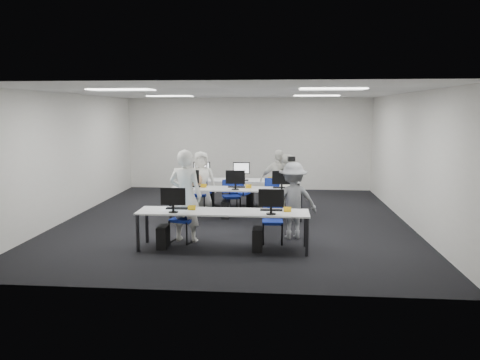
# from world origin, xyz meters

# --- Properties ---
(room) EXTENTS (9.00, 9.02, 3.00)m
(room) POSITION_xyz_m (0.00, 0.00, 1.50)
(room) COLOR black
(room) RESTS_ON ground
(ceiling_panels) EXTENTS (5.20, 4.60, 0.02)m
(ceiling_panels) POSITION_xyz_m (0.00, 0.00, 2.98)
(ceiling_panels) COLOR white
(ceiling_panels) RESTS_ON room
(desk_front) EXTENTS (3.20, 0.70, 0.73)m
(desk_front) POSITION_xyz_m (0.00, -2.40, 0.68)
(desk_front) COLOR white
(desk_front) RESTS_ON ground
(desk_mid) EXTENTS (3.20, 0.70, 0.73)m
(desk_mid) POSITION_xyz_m (0.00, 0.20, 0.68)
(desk_mid) COLOR white
(desk_mid) RESTS_ON ground
(desk_back) EXTENTS (3.20, 0.70, 0.73)m
(desk_back) POSITION_xyz_m (0.00, 1.60, 0.68)
(desk_back) COLOR white
(desk_back) RESTS_ON ground
(equipment_front) EXTENTS (2.51, 0.41, 1.19)m
(equipment_front) POSITION_xyz_m (-0.19, -2.42, 0.36)
(equipment_front) COLOR #0D68B4
(equipment_front) RESTS_ON desk_front
(equipment_mid) EXTENTS (2.91, 0.41, 1.19)m
(equipment_mid) POSITION_xyz_m (-0.19, 0.18, 0.36)
(equipment_mid) COLOR white
(equipment_mid) RESTS_ON desk_mid
(equipment_back) EXTENTS (2.91, 0.41, 1.19)m
(equipment_back) POSITION_xyz_m (0.19, 1.62, 0.36)
(equipment_back) COLOR white
(equipment_back) RESTS_ON desk_back
(chair_0) EXTENTS (0.54, 0.57, 0.87)m
(chair_0) POSITION_xyz_m (-0.86, -1.94, 0.28)
(chair_0) COLOR navy
(chair_0) RESTS_ON ground
(chair_1) EXTENTS (0.42, 0.45, 0.82)m
(chair_1) POSITION_xyz_m (0.92, -1.86, 0.26)
(chair_1) COLOR navy
(chair_1) RESTS_ON ground
(chair_2) EXTENTS (0.43, 0.47, 0.86)m
(chair_2) POSITION_xyz_m (-1.04, 0.88, 0.27)
(chair_2) COLOR navy
(chair_2) RESTS_ON ground
(chair_3) EXTENTS (0.53, 0.55, 0.85)m
(chair_3) POSITION_xyz_m (-0.17, 0.68, 0.27)
(chair_3) COLOR navy
(chair_3) RESTS_ON ground
(chair_4) EXTENTS (0.44, 0.48, 0.89)m
(chair_4) POSITION_xyz_m (0.93, 0.72, 0.28)
(chair_4) COLOR navy
(chair_4) RESTS_ON ground
(chair_5) EXTENTS (0.49, 0.52, 0.85)m
(chair_5) POSITION_xyz_m (-0.99, 1.15, 0.27)
(chair_5) COLOR navy
(chair_5) RESTS_ON ground
(chair_6) EXTENTS (0.57, 0.60, 0.88)m
(chair_6) POSITION_xyz_m (0.01, 1.12, 0.28)
(chair_6) COLOR navy
(chair_6) RESTS_ON ground
(chair_7) EXTENTS (0.53, 0.56, 0.91)m
(chair_7) POSITION_xyz_m (0.92, 0.94, 0.29)
(chair_7) COLOR navy
(chair_7) RESTS_ON ground
(handbag) EXTENTS (0.47, 0.38, 0.33)m
(handbag) POSITION_xyz_m (-1.05, 0.39, 0.89)
(handbag) COLOR #AC7D59
(handbag) RESTS_ON desk_mid
(student_0) EXTENTS (0.73, 0.54, 1.84)m
(student_0) POSITION_xyz_m (-0.81, -1.90, 0.92)
(student_0) COLOR white
(student_0) RESTS_ON ground
(student_1) EXTENTS (0.88, 0.78, 1.52)m
(student_1) POSITION_xyz_m (1.21, 0.77, 0.76)
(student_1) COLOR white
(student_1) RESTS_ON ground
(student_2) EXTENTS (0.86, 0.67, 1.55)m
(student_2) POSITION_xyz_m (-0.98, 0.93, 0.78)
(student_2) COLOR white
(student_2) RESTS_ON ground
(student_3) EXTENTS (1.00, 0.55, 1.61)m
(student_3) POSITION_xyz_m (1.01, 0.95, 0.81)
(student_3) COLOR white
(student_3) RESTS_ON ground
(photographer) EXTENTS (1.11, 0.78, 1.56)m
(photographer) POSITION_xyz_m (1.32, -1.52, 0.78)
(photographer) COLOR slate
(photographer) RESTS_ON ground
(dslr_camera) EXTENTS (0.18, 0.21, 0.10)m
(dslr_camera) POSITION_xyz_m (1.28, -1.34, 1.61)
(dslr_camera) COLOR black
(dslr_camera) RESTS_ON photographer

